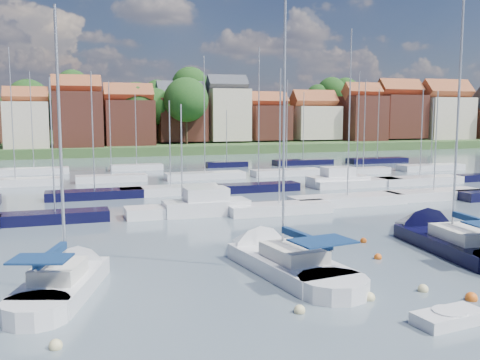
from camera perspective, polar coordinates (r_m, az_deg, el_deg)
name	(u,v)px	position (r m, az deg, el deg)	size (l,w,h in m)	color
ground	(206,183)	(64.75, -3.60, -0.28)	(260.00, 260.00, 0.00)	#4D5F68
sailboat_left	(70,278)	(27.53, -17.64, -9.97)	(5.86, 10.76, 14.21)	silver
sailboat_centre	(273,258)	(29.84, 3.49, -8.33)	(4.96, 12.87, 16.99)	silver
sailboat_navy	(439,238)	(36.78, 20.42, -5.82)	(5.07, 14.26, 19.22)	black
tender	(449,318)	(23.37, 21.42, -13.51)	(3.09, 1.70, 0.64)	silver
buoy_a	(56,348)	(20.91, -19.05, -16.62)	(0.49, 0.49, 0.49)	beige
buoy_b	(299,313)	(23.16, 6.36, -13.89)	(0.48, 0.48, 0.48)	beige
buoy_c	(369,300)	(25.16, 13.64, -12.32)	(0.51, 0.51, 0.51)	beige
buoy_d	(423,291)	(26.98, 18.93, -11.17)	(0.49, 0.49, 0.49)	beige
buoy_e	(363,242)	(35.73, 13.03, -6.50)	(0.42, 0.42, 0.42)	#D85914
buoy_g	(471,300)	(26.52, 23.43, -11.69)	(0.55, 0.55, 0.55)	#D85914
buoy_h	(378,259)	(31.98, 14.49, -8.14)	(0.45, 0.45, 0.45)	#D85914
marina_field	(234,183)	(60.61, -0.68, -0.36)	(79.62, 41.41, 15.93)	silver
far_shore_town	(131,127)	(155.93, -11.58, 5.58)	(212.46, 90.00, 22.27)	#375229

